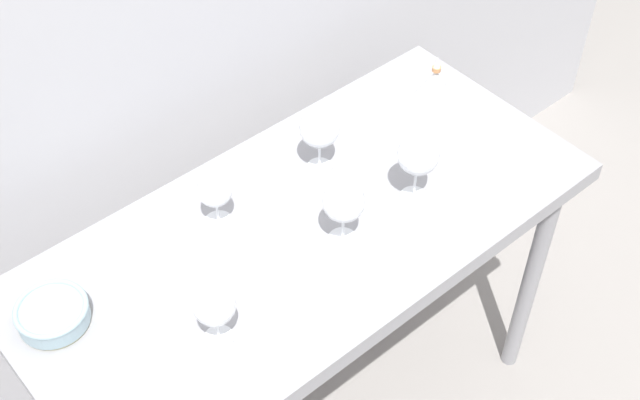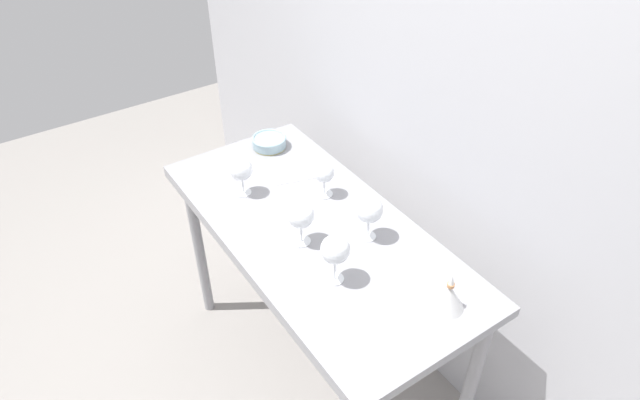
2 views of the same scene
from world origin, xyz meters
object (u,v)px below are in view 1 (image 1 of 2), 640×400
(wine_glass_near_right, at_px, (418,156))
(wine_glass_far_left, at_px, (215,192))
(decanter_funnel, at_px, (435,84))
(wine_glass_near_center, at_px, (344,203))
(tasting_bowl, at_px, (53,314))
(wine_glass_far_right, at_px, (319,129))
(wine_glass_near_left, at_px, (214,306))
(tasting_sheet_upper, at_px, (140,261))

(wine_glass_near_right, distance_m, wine_glass_far_left, 0.47)
(wine_glass_far_left, height_order, decanter_funnel, wine_glass_far_left)
(wine_glass_near_center, xyz_separation_m, tasting_bowl, (-0.62, 0.22, -0.09))
(wine_glass_far_right, distance_m, wine_glass_near_center, 0.24)
(wine_glass_near_left, height_order, tasting_sheet_upper, wine_glass_near_left)
(wine_glass_far_left, bearing_deg, wine_glass_near_center, -50.71)
(wine_glass_far_right, xyz_separation_m, wine_glass_near_right, (0.11, -0.23, 0.01))
(wine_glass_near_right, distance_m, wine_glass_near_left, 0.60)
(wine_glass_near_left, relative_size, decanter_funnel, 1.14)
(wine_glass_far_right, bearing_deg, wine_glass_near_left, -152.73)
(wine_glass_near_right, bearing_deg, tasting_bowl, 164.60)
(wine_glass_far_right, bearing_deg, wine_glass_near_right, -64.64)
(wine_glass_far_right, distance_m, wine_glass_near_left, 0.55)
(wine_glass_far_right, relative_size, wine_glass_far_left, 1.19)
(wine_glass_near_center, relative_size, decanter_funnel, 1.23)
(wine_glass_near_right, relative_size, wine_glass_near_center, 1.08)
(wine_glass_far_right, distance_m, wine_glass_near_right, 0.25)
(wine_glass_near_left, height_order, wine_glass_near_center, wine_glass_near_center)
(wine_glass_near_right, relative_size, tasting_sheet_upper, 0.72)
(wine_glass_near_left, height_order, decanter_funnel, wine_glass_near_left)
(tasting_bowl, xyz_separation_m, decanter_funnel, (1.14, -0.00, 0.02))
(wine_glass_far_left, xyz_separation_m, tasting_sheet_upper, (-0.21, 0.02, -0.10))
(wine_glass_near_center, bearing_deg, wine_glass_far_left, 129.29)
(wine_glass_near_center, height_order, decanter_funnel, wine_glass_near_center)
(wine_glass_far_left, distance_m, decanter_funnel, 0.71)
(tasting_sheet_upper, relative_size, tasting_bowl, 1.67)
(tasting_sheet_upper, bearing_deg, wine_glass_near_right, -6.12)
(decanter_funnel, bearing_deg, wine_glass_far_left, 179.34)
(wine_glass_near_center, distance_m, decanter_funnel, 0.57)
(wine_glass_far_left, bearing_deg, tasting_sheet_upper, 174.96)
(wine_glass_far_right, relative_size, wine_glass_near_right, 0.95)
(wine_glass_near_left, bearing_deg, tasting_sheet_upper, 92.89)
(tasting_bowl, bearing_deg, tasting_sheet_upper, 6.16)
(wine_glass_near_left, relative_size, wine_glass_near_center, 0.93)
(wine_glass_far_left, bearing_deg, wine_glass_near_right, -30.17)
(wine_glass_far_left, bearing_deg, tasting_bowl, -179.18)
(wine_glass_far_right, height_order, wine_glass_far_left, wine_glass_far_right)
(wine_glass_near_center, bearing_deg, tasting_bowl, 160.21)
(wine_glass_near_right, height_order, wine_glass_near_left, wine_glass_near_right)
(tasting_bowl, bearing_deg, wine_glass_near_left, -47.30)
(wine_glass_near_center, bearing_deg, wine_glass_near_left, -174.34)
(wine_glass_far_left, distance_m, tasting_bowl, 0.44)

